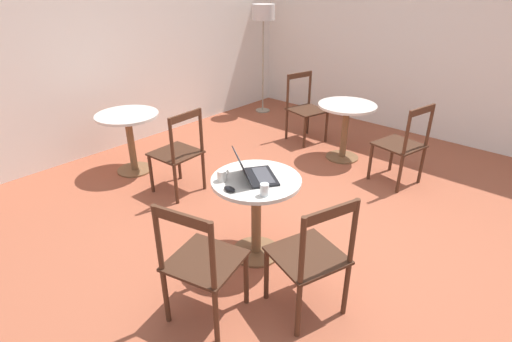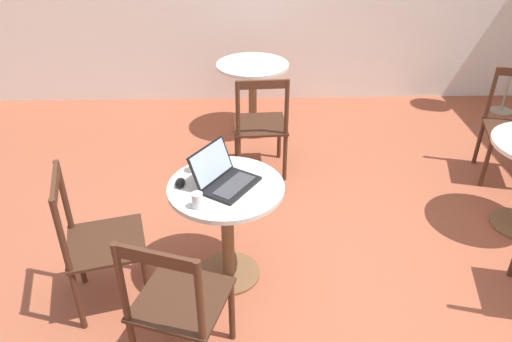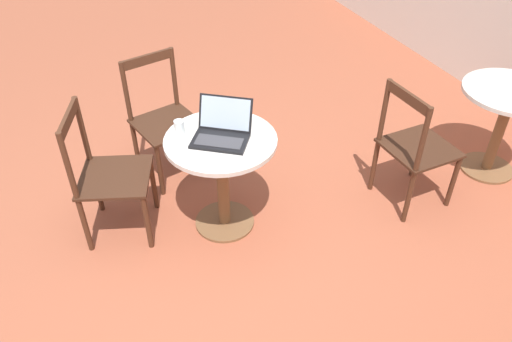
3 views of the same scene
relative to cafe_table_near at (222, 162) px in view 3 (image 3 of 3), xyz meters
The scene contains 10 objects.
ground_plane 0.75m from the cafe_table_near, 24.56° to the right, with size 16.00×16.00×0.00m, color #9E5138.
cafe_table_near is the anchor object (origin of this frame).
cafe_table_far 2.16m from the cafe_table_near, 84.61° to the left, with size 0.71×0.71×0.71m.
chair_near_left 0.79m from the cafe_table_near, 165.30° to the right, with size 0.54×0.54×0.93m.
chair_near_front 0.74m from the cafe_table_near, 108.47° to the right, with size 0.56×0.56×0.93m.
chair_far_front 1.34m from the cafe_table_near, 79.11° to the left, with size 0.47×0.47×0.93m.
laptop 0.23m from the cafe_table_near, 110.53° to the left, with size 0.44×0.45×0.22m.
mouse 0.34m from the cafe_table_near, behind, with size 0.06×0.10×0.03m.
mug 0.35m from the cafe_table_near, 138.18° to the left, with size 0.11×0.07×0.09m.
drinking_glass 0.35m from the cafe_table_near, 125.18° to the right, with size 0.06×0.06×0.09m.
Camera 3 is at (1.97, -0.54, 2.45)m, focal length 35.00 mm.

